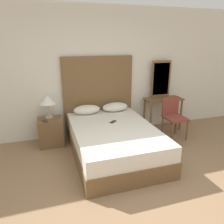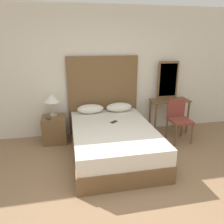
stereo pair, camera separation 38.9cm
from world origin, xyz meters
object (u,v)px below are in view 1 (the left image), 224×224
object	(u,v)px
table_lamp	(48,100)
phone_on_nightstand	(45,121)
bed	(114,141)
phone_on_bed	(113,122)
nightstand	(51,132)
chair	(173,115)
vanity_desk	(163,105)

from	to	relation	value
table_lamp	phone_on_nightstand	distance (m)	0.41
bed	phone_on_bed	world-z (taller)	phone_on_bed
table_lamp	nightstand	bearing A→B (deg)	-88.07
bed	chair	size ratio (longest dim) A/B	2.45
vanity_desk	chair	xyz separation A→B (m)	(-0.00, -0.44, -0.09)
table_lamp	vanity_desk	distance (m)	2.56
phone_on_nightstand	table_lamp	bearing A→B (deg)	65.10
chair	phone_on_bed	bearing A→B (deg)	-174.49
nightstand	bed	bearing A→B (deg)	-36.09
phone_on_nightstand	vanity_desk	size ratio (longest dim) A/B	0.19
phone_on_nightstand	chair	bearing A→B (deg)	-6.40
bed	phone_on_bed	xyz separation A→B (m)	(0.06, 0.24, 0.28)
chair	table_lamp	bearing A→B (deg)	169.09
bed	nightstand	xyz separation A→B (m)	(-1.07, 0.78, 0.00)
vanity_desk	chair	world-z (taller)	chair
chair	nightstand	bearing A→B (deg)	170.97
bed	phone_on_nightstand	world-z (taller)	phone_on_nightstand
phone_on_nightstand	vanity_desk	bearing A→B (deg)	3.25
phone_on_bed	nightstand	size ratio (longest dim) A/B	0.29
phone_on_bed	chair	world-z (taller)	chair
nightstand	vanity_desk	size ratio (longest dim) A/B	0.65
bed	nightstand	bearing A→B (deg)	143.91
vanity_desk	chair	bearing A→B (deg)	-90.45
phone_on_bed	vanity_desk	distance (m)	1.52
phone_on_bed	vanity_desk	bearing A→B (deg)	22.42
bed	phone_on_nightstand	xyz separation A→B (m)	(-1.16, 0.67, 0.28)
phone_on_bed	table_lamp	bearing A→B (deg)	151.24
bed	table_lamp	xyz separation A→B (m)	(-1.07, 0.87, 0.63)
bed	table_lamp	bearing A→B (deg)	141.08
table_lamp	vanity_desk	size ratio (longest dim) A/B	0.52
phone_on_bed	vanity_desk	xyz separation A→B (m)	(1.40, 0.58, 0.04)
nightstand	phone_on_nightstand	xyz separation A→B (m)	(-0.09, -0.11, 0.28)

